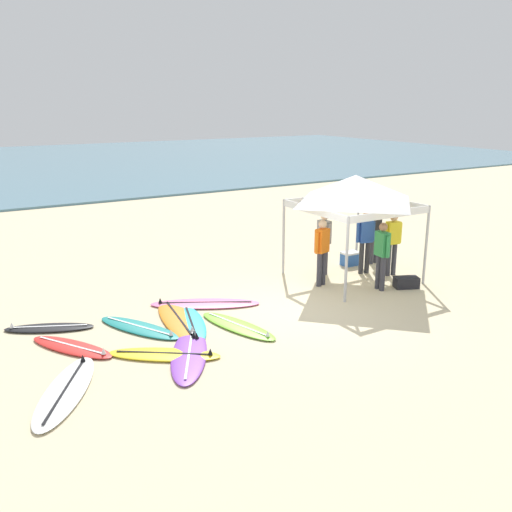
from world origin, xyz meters
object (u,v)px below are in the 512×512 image
object	(u,v)px
surfboard_white	(66,390)
surfboard_pink	(205,304)
canopy_tent	(355,189)
person_orange	(322,248)
surfboard_yellow	(165,354)
person_grey	(324,239)
surfboard_teal	(139,328)
person_black	(375,230)
surfboard_orange	(180,320)
person_blue	(365,238)
surfboard_cyan	(191,324)
surfboard_lime	(238,326)
person_green	(382,251)
gear_bag_near_tent	(406,282)
cooler_box	(350,258)
surfboard_purple	(189,354)
surfboard_black	(49,328)
surfboard_red	(72,347)
person_yellow	(393,240)

from	to	relation	value
surfboard_white	surfboard_pink	bearing A→B (deg)	33.44
canopy_tent	person_orange	world-z (taller)	canopy_tent
surfboard_yellow	person_grey	world-z (taller)	person_grey
surfboard_teal	person_black	distance (m)	7.63
surfboard_orange	person_blue	size ratio (longest dim) A/B	1.55
canopy_tent	surfboard_white	xyz separation A→B (m)	(-7.90, -2.23, -2.35)
person_orange	surfboard_yellow	bearing A→B (deg)	-160.40
surfboard_teal	surfboard_cyan	world-z (taller)	same
surfboard_lime	person_grey	xyz separation A→B (m)	(3.81, 2.06, 0.95)
surfboard_pink	surfboard_yellow	xyz separation A→B (m)	(-1.81, -2.02, 0.00)
person_green	gear_bag_near_tent	world-z (taller)	person_green
person_grey	person_orange	world-z (taller)	same
cooler_box	surfboard_purple	bearing A→B (deg)	-154.90
person_blue	cooler_box	xyz separation A→B (m)	(0.19, 0.79, -0.79)
surfboard_lime	person_orange	distance (m)	3.55
surfboard_purple	surfboard_orange	xyz separation A→B (m)	(0.50, 1.61, -0.00)
surfboard_cyan	person_blue	world-z (taller)	person_blue
surfboard_purple	person_black	xyz separation A→B (m)	(7.11, 2.81, 0.95)
canopy_tent	person_black	world-z (taller)	canopy_tent
surfboard_lime	surfboard_white	bearing A→B (deg)	-166.58
surfboard_white	person_green	xyz separation A→B (m)	(7.91, 1.16, 0.95)
surfboard_lime	person_grey	world-z (taller)	person_grey
canopy_tent	gear_bag_near_tent	xyz separation A→B (m)	(0.69, -1.31, -2.24)
canopy_tent	person_black	distance (m)	2.18
canopy_tent	cooler_box	world-z (taller)	canopy_tent
surfboard_lime	person_orange	xyz separation A→B (m)	(3.16, 1.30, 0.95)
person_blue	person_grey	bearing A→B (deg)	151.41
surfboard_teal	person_green	distance (m)	6.13
gear_bag_near_tent	surfboard_black	bearing A→B (deg)	167.08
surfboard_purple	surfboard_cyan	size ratio (longest dim) A/B	1.14
surfboard_white	person_blue	world-z (taller)	person_blue
surfboard_orange	person_black	xyz separation A→B (m)	(6.61, 1.20, 0.95)
surfboard_red	gear_bag_near_tent	size ratio (longest dim) A/B	3.24
surfboard_red	surfboard_yellow	xyz separation A→B (m)	(1.39, -1.21, -0.00)
surfboard_teal	surfboard_white	distance (m)	2.65
surfboard_cyan	person_grey	xyz separation A→B (m)	(4.59, 1.45, 0.95)
surfboard_orange	person_green	size ratio (longest dim) A/B	1.55
surfboard_red	surfboard_purple	bearing A→B (deg)	-38.55
surfboard_white	person_blue	size ratio (longest dim) A/B	1.42
surfboard_red	person_blue	bearing A→B (deg)	5.58
person_orange	surfboard_orange	bearing A→B (deg)	-174.66
person_green	surfboard_white	bearing A→B (deg)	-171.65
surfboard_orange	gear_bag_near_tent	bearing A→B (deg)	-8.67
cooler_box	surfboard_pink	bearing A→B (deg)	-171.31
gear_bag_near_tent	person_grey	bearing A→B (deg)	118.11
canopy_tent	person_yellow	size ratio (longest dim) A/B	1.61
surfboard_teal	cooler_box	world-z (taller)	cooler_box
surfboard_purple	surfboard_black	bearing A→B (deg)	127.06
person_blue	person_yellow	distance (m)	0.71
surfboard_teal	person_yellow	bearing A→B (deg)	0.36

